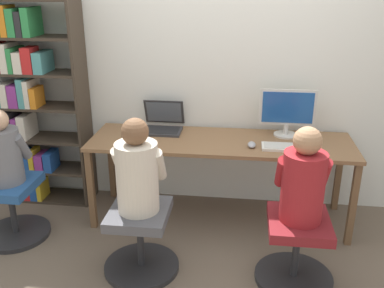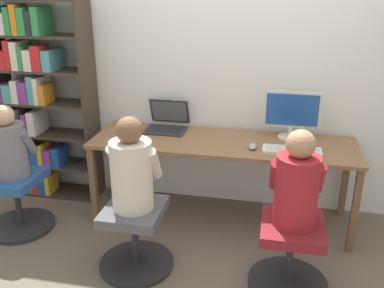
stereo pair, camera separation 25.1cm
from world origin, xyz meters
name	(u,v)px [view 1 (the left image)]	position (x,y,z in m)	size (l,w,h in m)	color
ground_plane	(216,237)	(0.00, 0.00, 0.00)	(14.00, 14.00, 0.00)	brown
wall_back	(225,61)	(0.00, 0.71, 1.30)	(10.00, 0.05, 2.60)	silver
desk	(221,148)	(0.00, 0.32, 0.66)	(2.15, 0.64, 0.72)	brown
desktop_monitor	(287,112)	(0.53, 0.50, 0.93)	(0.46, 0.20, 0.40)	beige
laptop	(162,124)	(-0.52, 0.51, 0.77)	(0.35, 0.34, 0.25)	#2D2D30
keyboard	(290,147)	(0.55, 0.20, 0.73)	(0.44, 0.16, 0.03)	silver
computer_mouse_by_keyboard	(252,145)	(0.25, 0.20, 0.74)	(0.06, 0.11, 0.04)	#99999E
office_chair_left	(296,249)	(0.57, -0.45, 0.25)	(0.54, 0.54, 0.48)	#262628
office_chair_right	(140,238)	(-0.51, -0.46, 0.25)	(0.54, 0.54, 0.48)	#262628
person_at_monitor	(303,180)	(0.57, -0.44, 0.76)	(0.34, 0.30, 0.64)	maroon
person_at_laptop	(137,171)	(-0.51, -0.45, 0.77)	(0.35, 0.31, 0.65)	beige
bookshelf	(24,104)	(-1.74, 0.47, 0.93)	(0.88, 0.31, 1.81)	#382D23
office_chair_side	(12,208)	(-1.62, -0.16, 0.25)	(0.54, 0.54, 0.48)	#262628
person_near_shelf	(3,152)	(-1.62, -0.16, 0.74)	(0.33, 0.29, 0.58)	slate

